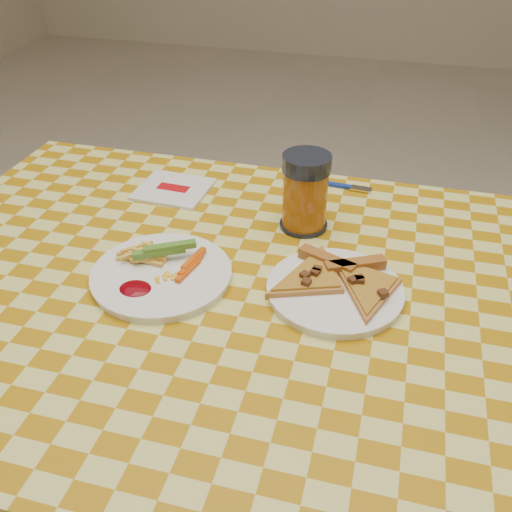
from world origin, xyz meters
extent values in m
cylinder|color=silver|center=(-0.54, 0.34, 0.35)|extent=(0.06, 0.06, 0.71)
cube|color=#503B1B|center=(0.00, 0.00, 0.73)|extent=(1.20, 0.80, 0.04)
cylinder|color=white|center=(-0.15, -0.01, 0.76)|extent=(0.30, 0.30, 0.01)
cylinder|color=white|center=(0.13, 0.02, 0.76)|extent=(0.23, 0.23, 0.01)
cube|color=#22560D|center=(-0.16, 0.02, 0.79)|extent=(0.09, 0.07, 0.02)
cube|color=#DF4F09|center=(-0.11, 0.01, 0.78)|extent=(0.06, 0.07, 0.01)
ellipsoid|color=#69020A|center=(-0.17, -0.06, 0.77)|extent=(0.05, 0.05, 0.01)
cube|color=#9D5A23|center=(0.11, 0.08, 0.78)|extent=(0.10, 0.06, 0.02)
cube|color=#9D5A23|center=(0.16, 0.08, 0.78)|extent=(0.10, 0.07, 0.02)
cylinder|color=black|center=(0.05, 0.21, 0.76)|extent=(0.09, 0.09, 0.01)
cylinder|color=#954E10|center=(0.05, 0.21, 0.82)|extent=(0.08, 0.08, 0.12)
cylinder|color=black|center=(0.05, 0.21, 0.89)|extent=(0.09, 0.09, 0.03)
cube|color=white|center=(-0.25, 0.28, 0.76)|extent=(0.15, 0.14, 0.01)
cube|color=#B30A11|center=(-0.25, 0.28, 0.76)|extent=(0.07, 0.03, 0.00)
cube|color=navy|center=(0.07, 0.39, 0.76)|extent=(0.10, 0.02, 0.01)
cube|color=silver|center=(0.14, 0.38, 0.76)|extent=(0.05, 0.02, 0.00)
camera|label=1|loc=(0.20, -0.70, 1.34)|focal=40.00mm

